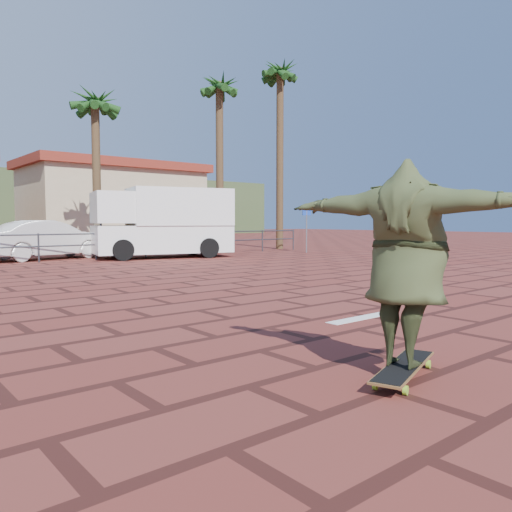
{
  "coord_description": "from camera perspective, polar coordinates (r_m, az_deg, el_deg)",
  "views": [
    {
      "loc": [
        -5.11,
        -5.74,
        1.41
      ],
      "look_at": [
        0.45,
        0.96,
        0.8
      ],
      "focal_mm": 35.0,
      "sensor_mm": 36.0,
      "label": 1
    }
  ],
  "objects": [
    {
      "name": "campervan",
      "position": [
        19.74,
        -10.5,
        3.92
      ],
      "size": [
        5.53,
        3.36,
        2.67
      ],
      "rotation": [
        0.0,
        0.0,
        -0.25
      ],
      "color": "white",
      "rests_on": "ground"
    },
    {
      "name": "ground",
      "position": [
        7.81,
        1.97,
        -6.39
      ],
      "size": [
        120.0,
        120.0,
        0.0
      ],
      "primitive_type": "plane",
      "color": "maroon",
      "rests_on": "ground"
    },
    {
      "name": "building_east",
      "position": [
        32.52,
        -15.97,
        5.83
      ],
      "size": [
        10.6,
        6.6,
        5.0
      ],
      "color": "beige",
      "rests_on": "ground"
    },
    {
      "name": "palm_center",
      "position": [
        23.45,
        -17.93,
        16.0
      ],
      "size": [
        2.4,
        2.4,
        7.75
      ],
      "color": "brown",
      "rests_on": "ground"
    },
    {
      "name": "guardrail",
      "position": [
        18.48,
        -23.6,
        1.4
      ],
      "size": [
        24.06,
        0.06,
        1.0
      ],
      "color": "#47494F",
      "rests_on": "ground"
    },
    {
      "name": "palm_right",
      "position": [
        25.04,
        -4.21,
        18.26
      ],
      "size": [
        2.4,
        2.4,
        9.05
      ],
      "color": "brown",
      "rests_on": "ground"
    },
    {
      "name": "paint_stripe",
      "position": [
        7.51,
        12.17,
        -6.88
      ],
      "size": [
        1.4,
        0.22,
        0.01
      ],
      "primitive_type": "cube",
      "color": "white",
      "rests_on": "ground"
    },
    {
      "name": "street_sign",
      "position": [
        22.45,
        5.8,
        4.13
      ],
      "size": [
        0.42,
        0.13,
        2.1
      ],
      "rotation": [
        0.0,
        0.0,
        -0.23
      ],
      "color": "gray",
      "rests_on": "ground"
    },
    {
      "name": "palm_far_right",
      "position": [
        26.35,
        2.77,
        19.63
      ],
      "size": [
        2.4,
        2.4,
        10.05
      ],
      "color": "brown",
      "rests_on": "ground"
    },
    {
      "name": "longboard",
      "position": [
        4.77,
        16.54,
        -12.1
      ],
      "size": [
        1.27,
        0.67,
        0.12
      ],
      "rotation": [
        0.0,
        0.0,
        0.34
      ],
      "color": "olive",
      "rests_on": "ground"
    },
    {
      "name": "car_white",
      "position": [
        20.08,
        -22.7,
        1.73
      ],
      "size": [
        4.59,
        2.34,
        1.44
      ],
      "primitive_type": "imported",
      "rotation": [
        0.0,
        0.0,
        1.76
      ],
      "color": "silver",
      "rests_on": "ground"
    },
    {
      "name": "skateboarder",
      "position": [
        4.6,
        16.77,
        -0.81
      ],
      "size": [
        1.06,
        2.33,
        1.83
      ],
      "primitive_type": "imported",
      "rotation": [
        0.0,
        0.0,
        1.78
      ],
      "color": "#3C4726",
      "rests_on": "longboard"
    }
  ]
}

